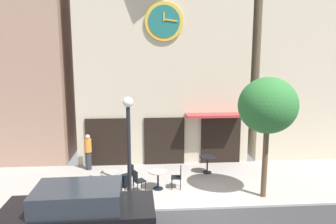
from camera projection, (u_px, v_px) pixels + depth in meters
name	position (u px, v px, depth m)	size (l,w,h in m)	color
ground_plane	(204.00, 215.00, 10.43)	(25.22, 10.46, 0.13)	gray
clock_building	(162.00, 40.00, 15.83)	(8.34, 4.14, 11.70)	beige
neighbor_building_left	(14.00, 42.00, 16.14)	(5.69, 4.53, 11.88)	#9E7A66
neighbor_building_right	(314.00, 3.00, 16.26)	(6.54, 3.10, 15.81)	beige
street_lamp	(129.00, 150.00, 10.95)	(0.36, 0.36, 3.82)	black
street_tree	(268.00, 106.00, 11.23)	(2.14, 1.92, 4.46)	brown
cafe_table_center_left	(110.00, 177.00, 12.20)	(0.76, 0.76, 0.76)	black
cafe_table_center_right	(158.00, 176.00, 12.37)	(0.76, 0.76, 0.74)	black
cafe_table_leftmost	(207.00, 161.00, 14.15)	(0.72, 0.72, 0.76)	black
cafe_chair_outer	(129.00, 173.00, 12.72)	(0.55, 0.55, 0.90)	black
cafe_chair_facing_street	(122.00, 185.00, 11.55)	(0.52, 0.52, 0.90)	black
cafe_chair_facing_wall	(178.00, 175.00, 12.46)	(0.44, 0.44, 0.90)	black
cafe_chair_mid_row	(96.00, 185.00, 11.48)	(0.56, 0.56, 0.90)	black
cafe_chair_corner	(138.00, 179.00, 12.06)	(0.54, 0.54, 0.90)	black
pedestrian_orange	(88.00, 152.00, 14.51)	(0.42, 0.42, 1.67)	#2D2D38
parked_car_black	(79.00, 213.00, 8.96)	(4.34, 2.11, 1.55)	black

